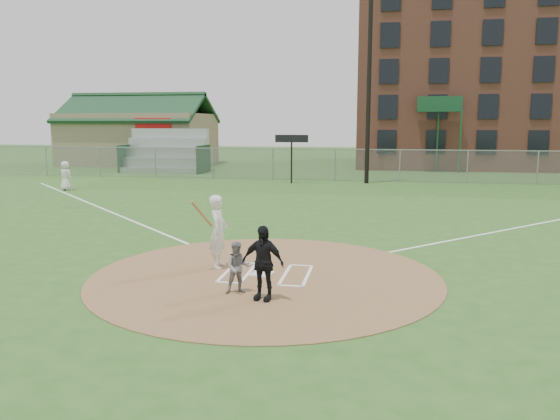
% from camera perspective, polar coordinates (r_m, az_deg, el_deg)
% --- Properties ---
extents(ground, '(140.00, 140.00, 0.00)m').
position_cam_1_polar(ground, '(13.24, -1.51, -6.93)').
color(ground, '#2A551D').
rests_on(ground, ground).
extents(dirt_circle, '(8.40, 8.40, 0.02)m').
position_cam_1_polar(dirt_circle, '(13.24, -1.51, -6.88)').
color(dirt_circle, olive).
rests_on(dirt_circle, ground).
extents(home_plate, '(0.58, 0.58, 0.03)m').
position_cam_1_polar(home_plate, '(13.31, -1.93, -6.68)').
color(home_plate, silver).
rests_on(home_plate, dirt_circle).
extents(foul_line_first, '(17.04, 17.04, 0.01)m').
position_cam_1_polar(foul_line_first, '(22.71, 26.35, -1.09)').
color(foul_line_first, white).
rests_on(foul_line_first, ground).
extents(foul_line_third, '(17.04, 17.04, 0.01)m').
position_cam_1_polar(foul_line_third, '(24.65, -18.08, 0.15)').
color(foul_line_third, white).
rests_on(foul_line_third, ground).
extents(catcher, '(0.66, 0.59, 1.13)m').
position_cam_1_polar(catcher, '(11.81, -4.43, -6.01)').
color(catcher, gray).
rests_on(catcher, dirt_circle).
extents(umpire, '(0.98, 0.57, 1.57)m').
position_cam_1_polar(umpire, '(11.29, -1.82, -5.53)').
color(umpire, black).
rests_on(umpire, dirt_circle).
extents(ondeck_player, '(0.89, 0.72, 1.58)m').
position_cam_1_polar(ondeck_player, '(31.86, -21.49, 3.34)').
color(ondeck_player, silver).
rests_on(ondeck_player, ground).
extents(batters_boxes, '(2.08, 1.88, 0.01)m').
position_cam_1_polar(batters_boxes, '(13.38, -1.38, -6.65)').
color(batters_boxes, white).
rests_on(batters_boxes, dirt_circle).
extents(batter_at_plate, '(0.75, 1.00, 1.85)m').
position_cam_1_polar(batter_at_plate, '(13.85, -6.45, -2.22)').
color(batter_at_plate, silver).
rests_on(batter_at_plate, dirt_circle).
extents(outfield_fence, '(56.08, 0.08, 2.03)m').
position_cam_1_polar(outfield_fence, '(34.66, 5.77, 4.72)').
color(outfield_fence, slate).
rests_on(outfield_fence, ground).
extents(bleachers, '(6.08, 3.20, 3.20)m').
position_cam_1_polar(bleachers, '(41.73, -11.96, 6.10)').
color(bleachers, '#B7BABF').
rests_on(bleachers, ground).
extents(clubhouse, '(12.20, 8.71, 6.23)m').
position_cam_1_polar(clubhouse, '(49.90, -14.44, 7.40)').
color(clubhouse, gray).
rests_on(clubhouse, ground).
extents(brick_warehouse, '(30.00, 17.17, 15.00)m').
position_cam_1_polar(brick_warehouse, '(52.33, 25.50, 12.48)').
color(brick_warehouse, '#955240').
rests_on(brick_warehouse, ground).
extents(light_pole, '(1.20, 0.30, 12.22)m').
position_cam_1_polar(light_pole, '(33.60, 9.30, 14.06)').
color(light_pole, black).
rests_on(light_pole, ground).
extents(scoreboard_sign, '(2.00, 0.10, 2.93)m').
position_cam_1_polar(scoreboard_sign, '(33.08, 1.22, 6.93)').
color(scoreboard_sign, black).
rests_on(scoreboard_sign, ground).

